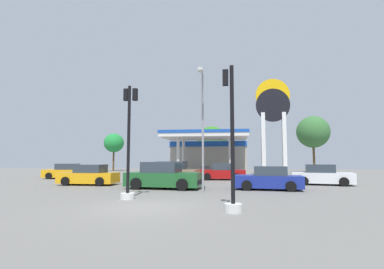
# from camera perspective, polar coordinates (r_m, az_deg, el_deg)

# --- Properties ---
(ground_plane) EXTENTS (90.00, 90.00, 0.00)m
(ground_plane) POSITION_cam_1_polar(r_m,az_deg,el_deg) (11.23, -9.61, -14.16)
(ground_plane) COLOR slate
(ground_plane) RESTS_ON ground
(gas_station) EXTENTS (9.12, 13.12, 4.65)m
(gas_station) POSITION_cam_1_polar(r_m,az_deg,el_deg) (35.82, 3.42, -4.21)
(gas_station) COLOR #ADA89E
(gas_station) RESTS_ON ground
(station_pole_sign) EXTENTS (3.56, 0.56, 10.41)m
(station_pole_sign) POSITION_cam_1_polar(r_m,az_deg,el_deg) (31.51, 15.93, 3.72)
(station_pole_sign) COLOR white
(station_pole_sign) RESTS_ON ground
(car_0) EXTENTS (4.29, 2.50, 1.44)m
(car_0) POSITION_cam_1_polar(r_m,az_deg,el_deg) (22.34, 24.56, -7.49)
(car_0) COLOR black
(car_0) RESTS_ON ground
(car_1) EXTENTS (4.74, 2.44, 1.64)m
(car_1) POSITION_cam_1_polar(r_m,az_deg,el_deg) (23.72, -4.26, -7.54)
(car_1) COLOR black
(car_1) RESTS_ON ground
(car_2) EXTENTS (4.11, 2.27, 1.39)m
(car_2) POSITION_cam_1_polar(r_m,az_deg,el_deg) (29.47, -23.89, -6.84)
(car_2) COLOR black
(car_2) RESTS_ON ground
(car_3) EXTENTS (4.07, 2.13, 1.40)m
(car_3) POSITION_cam_1_polar(r_m,az_deg,el_deg) (17.69, 15.05, -8.61)
(car_3) COLOR black
(car_3) RESTS_ON ground
(car_4) EXTENTS (4.02, 1.87, 1.43)m
(car_4) POSITION_cam_1_polar(r_m,az_deg,el_deg) (21.56, -19.93, -7.76)
(car_4) COLOR black
(car_4) RESTS_ON ground
(car_5) EXTENTS (4.10, 1.97, 1.45)m
(car_5) POSITION_cam_1_polar(r_m,az_deg,el_deg) (25.44, 6.04, -7.54)
(car_5) COLOR black
(car_5) RESTS_ON ground
(car_6) EXTENTS (4.76, 2.45, 1.64)m
(car_6) POSITION_cam_1_polar(r_m,az_deg,el_deg) (17.87, -5.72, -8.36)
(car_6) COLOR black
(car_6) RESTS_ON ground
(traffic_signal_0) EXTENTS (0.65, 0.68, 5.24)m
(traffic_signal_0) POSITION_cam_1_polar(r_m,az_deg,el_deg) (13.49, -12.55, -3.18)
(traffic_signal_0) COLOR silver
(traffic_signal_0) RESTS_ON ground
(traffic_signal_1) EXTENTS (0.63, 0.67, 5.13)m
(traffic_signal_1) POSITION_cam_1_polar(r_m,az_deg,el_deg) (10.00, 7.97, -4.90)
(traffic_signal_1) COLOR silver
(traffic_signal_1) RESTS_ON ground
(tree_0) EXTENTS (3.07, 3.07, 5.82)m
(tree_0) POSITION_cam_1_polar(r_m,az_deg,el_deg) (46.08, -15.38, -1.66)
(tree_0) COLOR brown
(tree_0) RESTS_ON ground
(tree_1) EXTENTS (4.36, 4.36, 6.51)m
(tree_1) POSITION_cam_1_polar(r_m,az_deg,el_deg) (40.79, 4.00, -1.22)
(tree_1) COLOR brown
(tree_1) RESTS_ON ground
(tree_2) EXTENTS (4.37, 4.37, 7.73)m
(tree_2) POSITION_cam_1_polar(r_m,az_deg,el_deg) (42.38, 23.07, 0.47)
(tree_2) COLOR brown
(tree_2) RESTS_ON ground
(corner_streetlamp) EXTENTS (0.24, 1.48, 6.61)m
(corner_streetlamp) POSITION_cam_1_polar(r_m,az_deg,el_deg) (15.61, 2.11, 3.11)
(corner_streetlamp) COLOR gray
(corner_streetlamp) RESTS_ON ground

